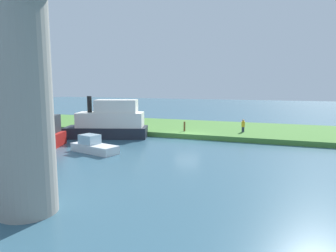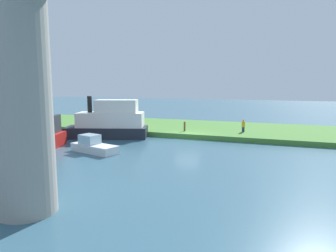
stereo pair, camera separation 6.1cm
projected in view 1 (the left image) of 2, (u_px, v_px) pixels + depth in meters
ground_plane at (188, 139)px, 30.84m from camera, size 160.00×160.00×0.00m
grassy_bank at (201, 128)px, 36.39m from camera, size 80.00×12.00×0.50m
bridge_pylon at (21, 96)px, 12.56m from camera, size 2.52×2.52×10.25m
person_on_bank at (243, 125)px, 32.13m from camera, size 0.51×0.51×1.39m
mooring_post at (184, 126)px, 32.71m from camera, size 0.20×0.20×1.04m
motorboat_white at (109, 122)px, 31.56m from camera, size 9.01×5.36×4.37m
pontoon_yellow at (93, 146)px, 24.86m from camera, size 4.55×2.61×1.43m
riverboat_paddlewheel at (14, 128)px, 27.06m from camera, size 9.50×5.69×4.61m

